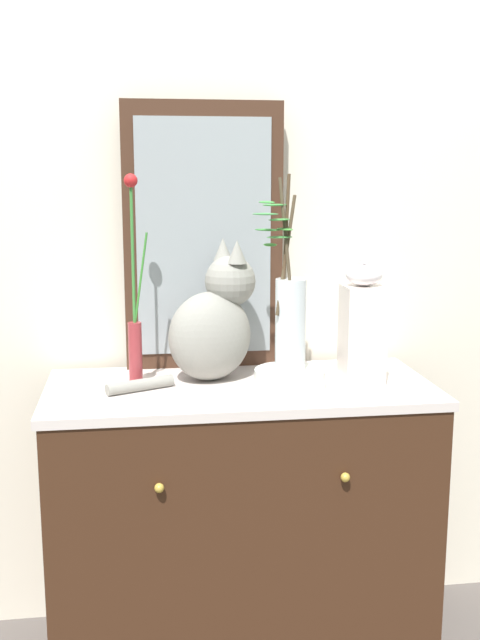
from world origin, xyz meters
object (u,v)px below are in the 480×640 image
(sideboard, at_px, (240,524))
(vase_slim_green, at_px, (135,319))
(jar_lidded_porcelain, at_px, (362,326))
(bowl_porcelain, at_px, (290,379))
(mirror_leaning, at_px, (204,237))
(cat_sitting, at_px, (214,324))
(vase_glass_clear, at_px, (289,315))

(sideboard, relative_size, vase_slim_green, 1.85)
(vase_slim_green, height_order, jar_lidded_porcelain, vase_slim_green)
(sideboard, distance_m, bowl_porcelain, 0.45)
(mirror_leaning, relative_size, jar_lidded_porcelain, 2.18)
(sideboard, distance_m, vase_slim_green, 0.65)
(cat_sitting, xyz_separation_m, bowl_porcelain, (0.19, -0.12, -0.13))
(sideboard, height_order, cat_sitting, cat_sitting)
(mirror_leaning, relative_size, vase_glass_clear, 1.49)
(vase_glass_clear, bearing_deg, vase_slim_green, 166.99)
(bowl_porcelain, xyz_separation_m, jar_lidded_porcelain, (0.20, 0.01, 0.14))
(jar_lidded_porcelain, bearing_deg, sideboard, 173.85)
(vase_slim_green, relative_size, jar_lidded_porcelain, 1.60)
(bowl_porcelain, distance_m, vase_glass_clear, 0.17)
(vase_slim_green, distance_m, jar_lidded_porcelain, 0.61)
(bowl_porcelain, bearing_deg, sideboard, 160.27)
(sideboard, relative_size, bowl_porcelain, 5.51)
(mirror_leaning, distance_m, vase_slim_green, 0.33)
(vase_glass_clear, xyz_separation_m, jar_lidded_porcelain, (0.20, 0.01, -0.04))
(cat_sitting, distance_m, vase_glass_clear, 0.22)
(mirror_leaning, distance_m, jar_lidded_porcelain, 0.53)
(vase_slim_green, relative_size, bowl_porcelain, 2.97)
(cat_sitting, distance_m, jar_lidded_porcelain, 0.41)
(sideboard, xyz_separation_m, vase_slim_green, (-0.28, 0.05, 0.59))
(mirror_leaning, relative_size, bowl_porcelain, 4.04)
(sideboard, bearing_deg, vase_slim_green, 170.15)
(sideboard, height_order, vase_slim_green, vase_slim_green)
(sideboard, bearing_deg, vase_glass_clear, -19.77)
(cat_sitting, distance_m, bowl_porcelain, 0.26)
(mirror_leaning, xyz_separation_m, jar_lidded_porcelain, (0.40, -0.25, -0.22))
(cat_sitting, height_order, vase_slim_green, vase_slim_green)
(bowl_porcelain, height_order, vase_glass_clear, vase_glass_clear)
(mirror_leaning, height_order, bowl_porcelain, mirror_leaning)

